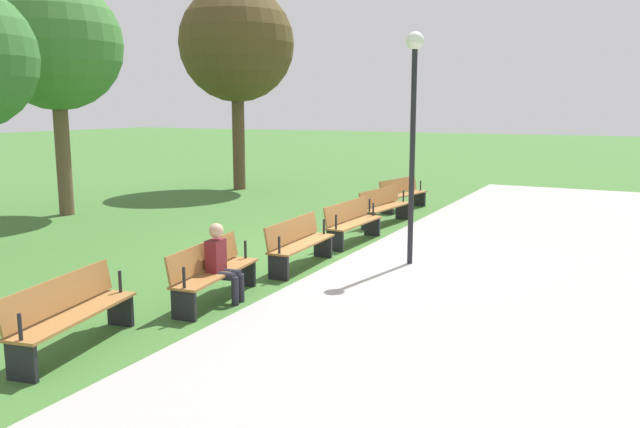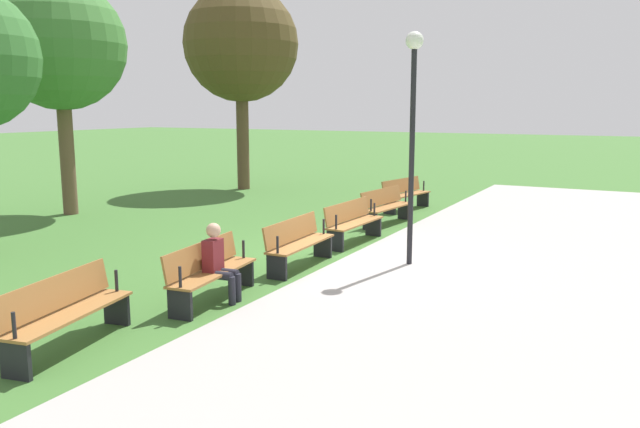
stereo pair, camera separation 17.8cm
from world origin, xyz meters
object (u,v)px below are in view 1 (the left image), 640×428
Objects in this scene: bench_3 at (299,242)px; tree_2 at (56,45)px; bench_5 at (70,312)px; bench_4 at (212,270)px; person_seated at (221,261)px; bench_0 at (402,193)px; bench_1 at (384,205)px; tree_4 at (237,45)px; lamp_post at (413,106)px; bench_2 at (352,221)px.

tree_2 is at bearing -106.52° from bench_3.
bench_4 is at bearing 160.51° from bench_5.
bench_4 is 10.25m from tree_2.
bench_5 is at bearing -18.27° from person_seated.
bench_3 is at bearing 162.67° from bench_5.
bench_0 and bench_1 have the same top height.
tree_4 reaches higher than lamp_post.
bench_5 is (9.47, -0.36, 0.00)m from bench_1.
lamp_post reaches higher than bench_3.
bench_0 is 1.67× the size of person_seated.
lamp_post is at bearing 57.59° from bench_2.
bench_4 is at bearing -28.13° from lamp_post.
person_seated is (7.08, 0.14, 0.16)m from bench_1.
bench_1 is 4.72m from lamp_post.
bench_1 is 1.01× the size of bench_2.
bench_3 is 3.22m from lamp_post.
bench_5 is 0.28× the size of tree_4.
bench_5 is 0.47× the size of lamp_post.
person_seated is (-0.04, 0.14, 0.16)m from bench_4.
bench_4 is at bearing 0.01° from bench_2.
lamp_post reaches higher than bench_1.
tree_2 is (-2.16, -8.45, 4.02)m from bench_3.
bench_4 is (2.37, -0.18, 0.00)m from bench_3.
bench_4 is at bearing 32.43° from tree_4.
tree_4 is 12.04m from lamp_post.
bench_5 is 15.84m from tree_4.
tree_4 is at bearing 170.37° from tree_2.
bench_4 is at bearing 61.27° from tree_2.
bench_3 is 2.38m from bench_4.
bench_5 is at bearing 48.97° from tree_2.
person_seated is at bearing -26.62° from lamp_post.
tree_4 is (-13.57, -6.77, 4.56)m from bench_5.
lamp_post reaches higher than bench_2.
bench_1 is 0.32× the size of tree_2.
bench_2 is 1.00× the size of bench_3.
tree_2 reaches higher than person_seated.
person_seated is 0.28× the size of lamp_post.
lamp_post reaches higher than bench_4.
bench_0 is 9.48m from bench_4.
bench_0 is 9.44m from person_seated.
bench_2 is 0.31× the size of tree_2.
tree_4 is (-11.18, -7.27, 4.40)m from person_seated.
bench_3 is at bearing -55.42° from lamp_post.
tree_4 is at bearing -154.08° from bench_4.
lamp_post is at bearing 34.64° from bench_1.
bench_0 and bench_4 have the same top height.
person_seated is at bearing -3.11° from bench_3.
bench_1 is at bearing -173.51° from bench_2.
bench_2 is at bearing 173.02° from person_seated.
tree_2 is at bearing -47.17° from bench_0.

